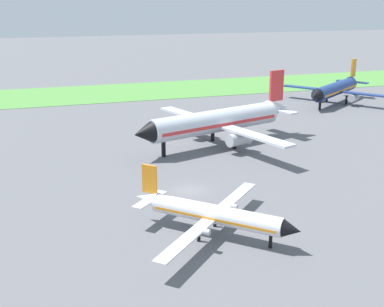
% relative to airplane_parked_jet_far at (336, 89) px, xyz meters
% --- Properties ---
extents(ground_plane, '(600.00, 600.00, 0.00)m').
position_rel_airplane_parked_jet_far_xyz_m(ground_plane, '(-52.25, -44.74, -3.55)').
color(ground_plane, slate).
extents(grass_taxiway_strip, '(360.00, 28.00, 0.08)m').
position_rel_airplane_parked_jet_far_xyz_m(grass_taxiway_strip, '(-52.25, 32.07, -3.51)').
color(grass_taxiway_strip, '#549342').
rests_on(grass_taxiway_strip, ground_plane).
extents(airplane_parked_jet_far, '(24.17, 24.02, 9.86)m').
position_rel_airplane_parked_jet_far_xyz_m(airplane_parked_jet_far, '(0.00, 0.00, 0.00)').
color(airplane_parked_jet_far, navy).
rests_on(airplane_parked_jet_far, ground_plane).
extents(airplane_foreground_turboprop, '(17.18, 16.91, 6.80)m').
position_rel_airplane_parked_jet_far_xyz_m(airplane_foreground_turboprop, '(-54.07, -58.26, -1.06)').
color(airplane_foreground_turboprop, white).
rests_on(airplane_foreground_turboprop, ground_plane).
extents(airplane_midfield_jet, '(32.93, 33.26, 12.05)m').
position_rel_airplane_parked_jet_far_xyz_m(airplane_midfield_jet, '(-40.65, -25.64, 0.79)').
color(airplane_midfield_jet, silver).
rests_on(airplane_midfield_jet, ground_plane).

